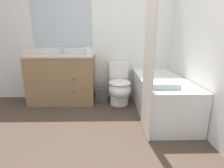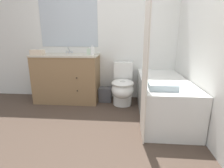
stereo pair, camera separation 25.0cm
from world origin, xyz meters
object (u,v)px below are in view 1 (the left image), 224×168
(soap_dispenser, at_px, (88,51))
(vanity_cabinet, at_px, (62,79))
(hand_towel_folded, at_px, (31,53))
(wastebasket, at_px, (101,95))
(sink_faucet, at_px, (63,52))
(toilet, at_px, (119,87))
(tissue_box, at_px, (86,52))
(bath_towel_folded, at_px, (164,85))
(bathtub, at_px, (161,96))

(soap_dispenser, bearing_deg, vanity_cabinet, 175.55)
(soap_dispenser, xyz_separation_m, hand_towel_folded, (-0.93, -0.14, -0.03))
(wastebasket, bearing_deg, sink_faucet, 165.49)
(vanity_cabinet, distance_m, sink_faucet, 0.50)
(toilet, bearing_deg, tissue_box, 165.31)
(vanity_cabinet, bearing_deg, sink_faucet, 90.00)
(toilet, relative_size, hand_towel_folded, 3.39)
(hand_towel_folded, bearing_deg, sink_faucet, 40.48)
(bath_towel_folded, bearing_deg, hand_towel_folded, 156.38)
(vanity_cabinet, height_order, hand_towel_folded, hand_towel_folded)
(sink_faucet, relative_size, toilet, 0.20)
(sink_faucet, bearing_deg, hand_towel_folded, -139.52)
(toilet, relative_size, bath_towel_folded, 2.19)
(sink_faucet, height_order, toilet, sink_faucet)
(soap_dispenser, height_order, bath_towel_folded, soap_dispenser)
(wastebasket, xyz_separation_m, bath_towel_folded, (0.82, -1.05, 0.48))
(bathtub, height_order, tissue_box, tissue_box)
(vanity_cabinet, distance_m, bath_towel_folded, 1.85)
(tissue_box, relative_size, soap_dispenser, 0.75)
(toilet, bearing_deg, bathtub, -32.56)
(tissue_box, bearing_deg, bath_towel_folded, -44.85)
(wastebasket, xyz_separation_m, tissue_box, (-0.26, 0.03, 0.80))
(vanity_cabinet, xyz_separation_m, toilet, (1.03, -0.11, -0.13))
(sink_faucet, bearing_deg, toilet, -16.47)
(vanity_cabinet, bearing_deg, bathtub, -17.10)
(sink_faucet, bearing_deg, bath_towel_folded, -38.82)
(toilet, bearing_deg, bath_towel_folded, -61.74)
(vanity_cabinet, height_order, bath_towel_folded, vanity_cabinet)
(bathtub, distance_m, soap_dispenser, 1.42)
(sink_faucet, distance_m, tissue_box, 0.47)
(wastebasket, distance_m, soap_dispenser, 0.85)
(tissue_box, height_order, hand_towel_folded, tissue_box)
(soap_dispenser, relative_size, hand_towel_folded, 0.78)
(hand_towel_folded, bearing_deg, vanity_cabinet, 22.14)
(sink_faucet, distance_m, bath_towel_folded, 1.98)
(bathtub, bearing_deg, wastebasket, 151.27)
(toilet, distance_m, tissue_box, 0.86)
(sink_faucet, bearing_deg, tissue_box, -18.78)
(wastebasket, relative_size, tissue_box, 2.06)
(wastebasket, height_order, bath_towel_folded, bath_towel_folded)
(sink_faucet, bearing_deg, wastebasket, -14.51)
(hand_towel_folded, bearing_deg, soap_dispenser, 8.50)
(wastebasket, bearing_deg, bathtub, -28.73)
(sink_faucet, xyz_separation_m, tissue_box, (0.44, -0.15, 0.02))
(tissue_box, xyz_separation_m, soap_dispenser, (0.05, -0.08, 0.02))
(vanity_cabinet, relative_size, bath_towel_folded, 3.52)
(bathtub, bearing_deg, bath_towel_folded, -103.60)
(bathtub, bearing_deg, soap_dispenser, 157.96)
(toilet, height_order, bathtub, toilet)
(wastebasket, bearing_deg, hand_towel_folded, -170.59)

